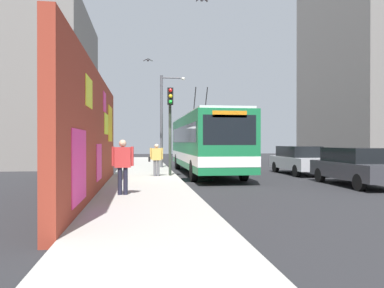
% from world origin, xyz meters
% --- Properties ---
extents(ground_plane, '(80.00, 80.00, 0.00)m').
position_xyz_m(ground_plane, '(0.00, 0.00, 0.00)').
color(ground_plane, '#232326').
extents(sidewalk_slab, '(48.00, 3.20, 0.15)m').
position_xyz_m(sidewalk_slab, '(0.00, 1.60, 0.07)').
color(sidewalk_slab, '#9E9B93').
rests_on(sidewalk_slab, ground_plane).
extents(graffiti_wall, '(13.27, 0.32, 4.18)m').
position_xyz_m(graffiti_wall, '(-4.36, 3.35, 2.09)').
color(graffiti_wall, maroon).
rests_on(graffiti_wall, ground_plane).
extents(building_far_left, '(13.28, 6.52, 12.01)m').
position_xyz_m(building_far_left, '(13.44, 9.20, 6.01)').
color(building_far_left, gray).
rests_on(building_far_left, ground_plane).
extents(building_far_right, '(12.47, 6.20, 16.75)m').
position_xyz_m(building_far_right, '(12.81, -17.00, 8.38)').
color(building_far_right, gray).
rests_on(building_far_right, ground_plane).
extents(city_bus, '(12.12, 2.65, 5.10)m').
position_xyz_m(city_bus, '(3.43, -1.80, 1.85)').
color(city_bus, '#19723F').
rests_on(city_bus, ground_plane).
extents(parked_car_dark_gray, '(4.72, 1.76, 1.58)m').
position_xyz_m(parked_car_dark_gray, '(-3.05, -7.00, 0.83)').
color(parked_car_dark_gray, '#38383D').
rests_on(parked_car_dark_gray, ground_plane).
extents(parked_car_silver, '(4.65, 1.80, 1.58)m').
position_xyz_m(parked_car_silver, '(2.58, -7.00, 0.83)').
color(parked_car_silver, '#B7B7BC').
rests_on(parked_car_silver, ground_plane).
extents(pedestrian_midblock, '(0.22, 0.72, 1.57)m').
position_xyz_m(pedestrian_midblock, '(0.85, 1.04, 1.06)').
color(pedestrian_midblock, '#595960').
rests_on(pedestrian_midblock, sidewalk_slab).
extents(pedestrian_near_wall, '(0.23, 0.69, 1.74)m').
position_xyz_m(pedestrian_near_wall, '(-5.53, 2.35, 1.18)').
color(pedestrian_near_wall, '#1E1E2D').
rests_on(pedestrian_near_wall, sidewalk_slab).
extents(traffic_light, '(0.49, 0.28, 4.36)m').
position_xyz_m(traffic_light, '(1.03, 0.35, 3.08)').
color(traffic_light, '#2D382D').
rests_on(traffic_light, sidewalk_slab).
extents(street_lamp, '(0.44, 1.67, 6.05)m').
position_xyz_m(street_lamp, '(7.23, 0.25, 3.65)').
color(street_lamp, '#4C4C51').
rests_on(street_lamp, sidewalk_slab).
extents(curbside_puddle, '(2.12, 2.12, 0.00)m').
position_xyz_m(curbside_puddle, '(0.25, -0.60, 0.00)').
color(curbside_puddle, black).
rests_on(curbside_puddle, ground_plane).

